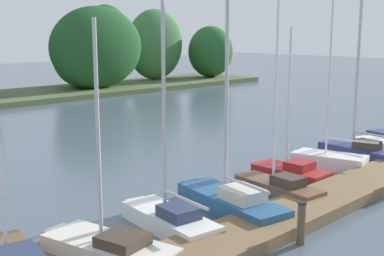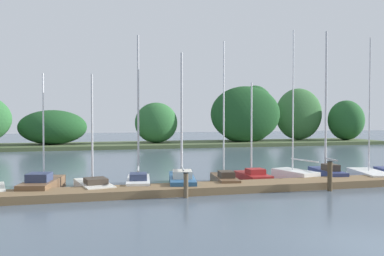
% 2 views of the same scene
% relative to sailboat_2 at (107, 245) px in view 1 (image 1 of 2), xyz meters
% --- Properties ---
extents(dock_pier, '(25.55, 1.80, 0.35)m').
position_rel_sailboat_2_xyz_m(dock_pier, '(7.40, -1.70, -0.12)').
color(dock_pier, brown).
rests_on(dock_pier, ground).
extents(far_shore, '(57.56, 8.00, 7.36)m').
position_rel_sailboat_2_xyz_m(far_shore, '(11.41, 27.66, 2.59)').
color(far_shore, '#4C5B38').
rests_on(far_shore, ground).
extents(sailboat_2, '(1.92, 3.70, 5.51)m').
position_rel_sailboat_2_xyz_m(sailboat_2, '(0.00, 0.00, 0.00)').
color(sailboat_2, silver).
rests_on(sailboat_2, ground).
extents(sailboat_3, '(1.52, 3.55, 7.49)m').
position_rel_sailboat_2_xyz_m(sailboat_3, '(2.17, 0.25, 0.11)').
color(sailboat_3, white).
rests_on(sailboat_3, ground).
extents(sailboat_4, '(1.89, 4.25, 6.69)m').
position_rel_sailboat_2_xyz_m(sailboat_4, '(4.29, -0.06, 0.11)').
color(sailboat_4, '#285684').
rests_on(sailboat_4, ground).
extents(sailboat_5, '(1.28, 3.37, 7.33)m').
position_rel_sailboat_2_xyz_m(sailboat_5, '(6.49, -0.13, 0.07)').
color(sailboat_5, brown).
rests_on(sailboat_5, ground).
extents(sailboat_6, '(1.21, 2.91, 5.33)m').
position_rel_sailboat_2_xyz_m(sailboat_6, '(8.36, 0.67, 0.02)').
color(sailboat_6, maroon).
rests_on(sailboat_6, ground).
extents(sailboat_7, '(1.77, 3.24, 8.24)m').
position_rel_sailboat_2_xyz_m(sailboat_7, '(10.77, 0.59, 0.08)').
color(sailboat_7, white).
rests_on(sailboat_7, ground).
extents(sailboat_8, '(1.31, 3.50, 8.25)m').
position_rel_sailboat_2_xyz_m(sailboat_8, '(12.73, 0.43, 0.24)').
color(sailboat_8, navy).
rests_on(sailboat_8, ground).
extents(mooring_piling_1, '(0.23, 0.23, 1.09)m').
position_rel_sailboat_2_xyz_m(mooring_piling_1, '(3.84, -2.81, 0.26)').
color(mooring_piling_1, brown).
rests_on(mooring_piling_1, ground).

